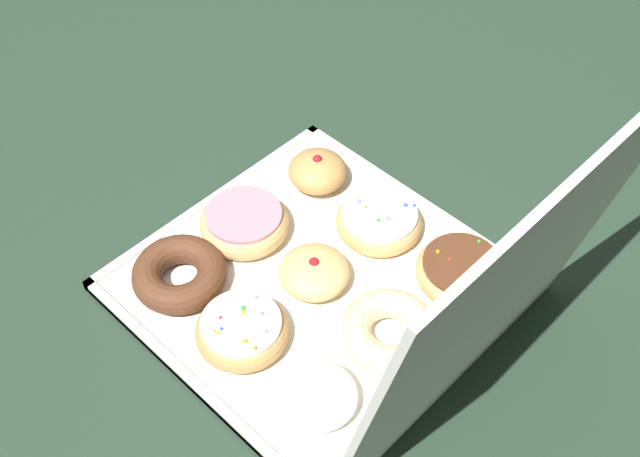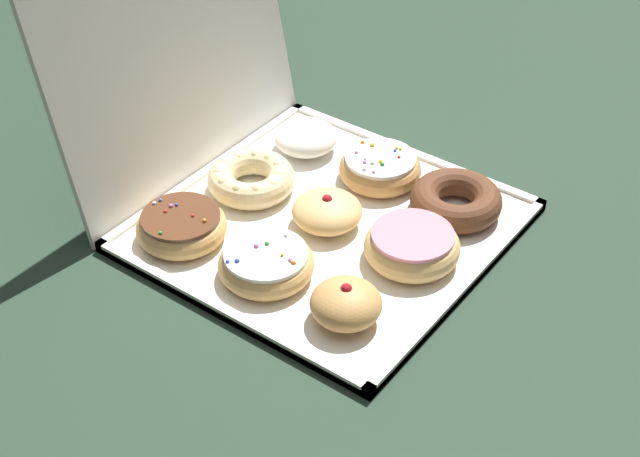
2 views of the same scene
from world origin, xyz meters
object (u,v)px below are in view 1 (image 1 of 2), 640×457
(jelly_filled_donut_4, at_px, (312,273))
(powdered_filled_donut_8, at_px, (318,395))
(jelly_filled_donut_0, at_px, (317,171))
(pink_frosted_donut_1, at_px, (244,223))
(cruller_donut_7, at_px, (390,330))
(sprinkle_donut_6, at_px, (461,271))
(donut_box, at_px, (314,284))
(chocolate_cake_ring_donut_2, at_px, (179,274))
(sprinkle_donut_3, at_px, (380,221))
(sprinkle_donut_5, at_px, (244,332))

(jelly_filled_donut_4, relative_size, powdered_filled_donut_8, 1.00)
(jelly_filled_donut_0, distance_m, pink_frosted_donut_1, 0.14)
(cruller_donut_7, bearing_deg, sprinkle_donut_6, 177.87)
(pink_frosted_donut_1, relative_size, sprinkle_donut_6, 1.03)
(donut_box, height_order, powdered_filled_donut_8, powdered_filled_donut_8)
(chocolate_cake_ring_donut_2, xyz_separation_m, jelly_filled_donut_4, (-0.12, 0.12, 0.00))
(sprinkle_donut_3, bearing_deg, donut_box, -0.41)
(jelly_filled_donut_4, height_order, powdered_filled_donut_8, jelly_filled_donut_4)
(jelly_filled_donut_4, xyz_separation_m, powdered_filled_donut_8, (0.12, 0.13, -0.00))
(pink_frosted_donut_1, distance_m, jelly_filled_donut_4, 0.13)
(donut_box, distance_m, sprinkle_donut_6, 0.19)
(donut_box, distance_m, sprinkle_donut_5, 0.13)
(sprinkle_donut_5, height_order, cruller_donut_7, sprinkle_donut_5)
(donut_box, distance_m, jelly_filled_donut_4, 0.03)
(jelly_filled_donut_0, height_order, pink_frosted_donut_1, jelly_filled_donut_0)
(sprinkle_donut_6, xyz_separation_m, cruller_donut_7, (0.13, -0.00, 0.00))
(powdered_filled_donut_8, bearing_deg, sprinkle_donut_3, -152.93)
(donut_box, xyz_separation_m, jelly_filled_donut_4, (0.00, 0.00, 0.03))
(sprinkle_donut_6, bearing_deg, cruller_donut_7, -2.13)
(sprinkle_donut_6, distance_m, cruller_donut_7, 0.13)
(sprinkle_donut_6, relative_size, cruller_donut_7, 0.97)
(donut_box, xyz_separation_m, sprinkle_donut_6, (-0.13, 0.13, 0.02))
(jelly_filled_donut_4, height_order, sprinkle_donut_5, jelly_filled_donut_4)
(jelly_filled_donut_4, bearing_deg, pink_frosted_donut_1, -88.95)
(donut_box, relative_size, sprinkle_donut_5, 3.71)
(jelly_filled_donut_4, distance_m, powdered_filled_donut_8, 0.17)
(jelly_filled_donut_4, xyz_separation_m, cruller_donut_7, (-0.00, 0.13, -0.00))
(jelly_filled_donut_0, relative_size, cruller_donut_7, 0.70)
(sprinkle_donut_3, bearing_deg, chocolate_cake_ring_donut_2, -26.41)
(pink_frosted_donut_1, xyz_separation_m, powdered_filled_donut_8, (0.12, 0.25, -0.00))
(sprinkle_donut_3, bearing_deg, cruller_donut_7, 45.63)
(donut_box, xyz_separation_m, pink_frosted_donut_1, (0.01, -0.12, 0.03))
(sprinkle_donut_5, distance_m, sprinkle_donut_6, 0.28)
(jelly_filled_donut_4, distance_m, cruller_donut_7, 0.13)
(cruller_donut_7, bearing_deg, sprinkle_donut_3, -134.37)
(cruller_donut_7, xyz_separation_m, powdered_filled_donut_8, (0.12, 0.00, 0.00))
(donut_box, distance_m, jelly_filled_donut_0, 0.18)
(jelly_filled_donut_0, relative_size, pink_frosted_donut_1, 0.70)
(jelly_filled_donut_0, height_order, jelly_filled_donut_4, jelly_filled_donut_0)
(sprinkle_donut_6, bearing_deg, powdered_filled_donut_8, -1.00)
(jelly_filled_donut_0, bearing_deg, pink_frosted_donut_1, -1.52)
(sprinkle_donut_5, bearing_deg, pink_frosted_donut_1, -132.31)
(sprinkle_donut_3, distance_m, sprinkle_donut_5, 0.25)
(chocolate_cake_ring_donut_2, xyz_separation_m, sprinkle_donut_5, (0.00, 0.12, 0.00))
(pink_frosted_donut_1, distance_m, sprinkle_donut_3, 0.18)
(pink_frosted_donut_1, relative_size, chocolate_cake_ring_donut_2, 0.99)
(donut_box, relative_size, pink_frosted_donut_1, 3.52)
(jelly_filled_donut_4, bearing_deg, sprinkle_donut_3, 179.66)
(chocolate_cake_ring_donut_2, height_order, powdered_filled_donut_8, powdered_filled_donut_8)
(donut_box, xyz_separation_m, powdered_filled_donut_8, (0.12, 0.13, 0.02))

